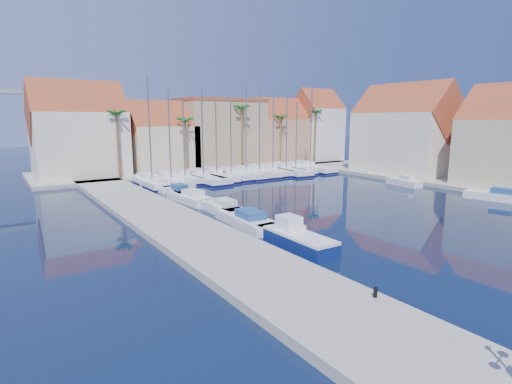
# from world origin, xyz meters

# --- Properties ---
(ground) EXTENTS (260.00, 260.00, 0.00)m
(ground) POSITION_xyz_m (0.00, 0.00, 0.00)
(ground) COLOR black
(ground) RESTS_ON ground
(quay_west) EXTENTS (6.00, 77.00, 0.50)m
(quay_west) POSITION_xyz_m (-9.00, 13.50, 0.25)
(quay_west) COLOR gray
(quay_west) RESTS_ON ground
(shore_north) EXTENTS (54.00, 16.00, 0.50)m
(shore_north) POSITION_xyz_m (10.00, 48.00, 0.25)
(shore_north) COLOR gray
(shore_north) RESTS_ON ground
(shore_east) EXTENTS (12.00, 60.00, 0.50)m
(shore_east) POSITION_xyz_m (32.00, 15.00, 0.25)
(shore_east) COLOR gray
(shore_east) RESTS_ON ground
(bollard) EXTENTS (0.20, 0.20, 0.49)m
(bollard) POSITION_xyz_m (-6.60, -2.93, 0.75)
(bollard) COLOR black
(bollard) RESTS_ON quay_west
(fishing_boat) EXTENTS (2.04, 5.88, 2.05)m
(fishing_boat) POSITION_xyz_m (-4.05, 5.74, 0.68)
(fishing_boat) COLOR navy
(fishing_boat) RESTS_ON ground
(motorboat_west_0) EXTENTS (1.96, 5.24, 1.40)m
(motorboat_west_0) POSITION_xyz_m (-3.79, 7.25, 0.51)
(motorboat_west_0) COLOR white
(motorboat_west_0) RESTS_ON ground
(motorboat_west_1) EXTENTS (2.74, 7.35, 1.40)m
(motorboat_west_1) POSITION_xyz_m (-3.81, 12.54, 0.51)
(motorboat_west_1) COLOR white
(motorboat_west_1) RESTS_ON ground
(motorboat_west_2) EXTENTS (1.99, 6.04, 1.40)m
(motorboat_west_2) POSITION_xyz_m (-3.29, 17.55, 0.51)
(motorboat_west_2) COLOR white
(motorboat_west_2) RESTS_ON ground
(motorboat_west_3) EXTENTS (2.69, 6.81, 1.40)m
(motorboat_west_3) POSITION_xyz_m (-3.75, 23.64, 0.51)
(motorboat_west_3) COLOR white
(motorboat_west_3) RESTS_ON ground
(motorboat_west_4) EXTENTS (2.06, 5.90, 1.40)m
(motorboat_west_4) POSITION_xyz_m (-3.44, 27.69, 0.51)
(motorboat_west_4) COLOR white
(motorboat_west_4) RESTS_ON ground
(motorboat_west_5) EXTENTS (2.69, 6.58, 1.40)m
(motorboat_west_5) POSITION_xyz_m (-3.83, 32.74, 0.51)
(motorboat_west_5) COLOR white
(motorboat_west_5) RESTS_ON ground
(motorboat_west_6) EXTENTS (2.64, 7.07, 1.40)m
(motorboat_west_6) POSITION_xyz_m (-3.76, 38.70, 0.51)
(motorboat_west_6) COLOR white
(motorboat_west_6) RESTS_ON ground
(motorboat_east_0) EXTENTS (3.17, 6.32, 1.40)m
(motorboat_east_0) POSITION_xyz_m (24.02, 6.29, 0.51)
(motorboat_east_0) COLOR white
(motorboat_east_0) RESTS_ON ground
(motorboat_east_1) EXTENTS (2.16, 5.04, 1.40)m
(motorboat_east_1) POSITION_xyz_m (23.99, 17.84, 0.51)
(motorboat_east_1) COLOR white
(motorboat_east_1) RESTS_ON ground
(sailboat_0) EXTENTS (2.70, 9.77, 13.90)m
(sailboat_0) POSITION_xyz_m (-3.83, 35.71, 0.61)
(sailboat_0) COLOR white
(sailboat_0) RESTS_ON ground
(sailboat_1) EXTENTS (2.98, 10.73, 12.15)m
(sailboat_1) POSITION_xyz_m (-1.34, 35.51, 0.57)
(sailboat_1) COLOR white
(sailboat_1) RESTS_ON ground
(sailboat_2) EXTENTS (2.60, 8.39, 11.05)m
(sailboat_2) POSITION_xyz_m (1.12, 36.58, 0.59)
(sailboat_2) COLOR white
(sailboat_2) RESTS_ON ground
(sailboat_3) EXTENTS (3.52, 11.83, 12.61)m
(sailboat_3) POSITION_xyz_m (3.41, 35.77, 0.56)
(sailboat_3) COLOR white
(sailboat_3) RESTS_ON ground
(sailboat_4) EXTENTS (3.63, 10.88, 12.19)m
(sailboat_4) POSITION_xyz_m (5.89, 36.33, 0.57)
(sailboat_4) COLOR white
(sailboat_4) RESTS_ON ground
(sailboat_5) EXTENTS (3.21, 9.67, 11.54)m
(sailboat_5) POSITION_xyz_m (8.10, 36.09, 0.58)
(sailboat_5) COLOR white
(sailboat_5) RESTS_ON ground
(sailboat_6) EXTENTS (2.96, 9.54, 13.65)m
(sailboat_6) POSITION_xyz_m (10.53, 35.86, 0.61)
(sailboat_6) COLOR white
(sailboat_6) RESTS_ON ground
(sailboat_7) EXTENTS (3.19, 10.21, 12.92)m
(sailboat_7) POSITION_xyz_m (13.24, 36.29, 0.59)
(sailboat_7) COLOR white
(sailboat_7) RESTS_ON ground
(sailboat_8) EXTENTS (3.43, 10.12, 12.82)m
(sailboat_8) POSITION_xyz_m (15.93, 36.46, 0.59)
(sailboat_8) COLOR white
(sailboat_8) RESTS_ON ground
(sailboat_9) EXTENTS (4.08, 12.14, 13.86)m
(sailboat_9) POSITION_xyz_m (18.10, 36.01, 0.57)
(sailboat_9) COLOR white
(sailboat_9) RESTS_ON ground
(sailboat_10) EXTENTS (3.20, 9.68, 11.26)m
(sailboat_10) POSITION_xyz_m (20.33, 36.19, 0.58)
(sailboat_10) COLOR white
(sailboat_10) RESTS_ON ground
(sailboat_11) EXTENTS (3.13, 11.24, 14.98)m
(sailboat_11) POSITION_xyz_m (23.30, 36.21, 0.60)
(sailboat_11) COLOR white
(sailboat_11) RESTS_ON ground
(building_0) EXTENTS (12.30, 9.00, 13.50)m
(building_0) POSITION_xyz_m (-10.00, 47.00, 6.52)
(building_0) COLOR beige
(building_0) RESTS_ON shore_north
(building_1) EXTENTS (10.30, 8.00, 11.00)m
(building_1) POSITION_xyz_m (2.00, 47.00, 5.30)
(building_1) COLOR beige
(building_1) RESTS_ON shore_north
(building_2) EXTENTS (14.20, 10.20, 11.50)m
(building_2) POSITION_xyz_m (13.00, 48.00, 6.26)
(building_2) COLOR tan
(building_2) RESTS_ON shore_north
(building_3) EXTENTS (10.30, 8.00, 12.00)m
(building_3) POSITION_xyz_m (25.00, 47.00, 5.86)
(building_3) COLOR tan
(building_3) RESTS_ON shore_north
(building_4) EXTENTS (8.30, 8.00, 14.00)m
(building_4) POSITION_xyz_m (34.00, 46.00, 6.97)
(building_4) COLOR white
(building_4) RESTS_ON shore_north
(building_6) EXTENTS (9.00, 14.30, 13.50)m
(building_6) POSITION_xyz_m (32.00, 24.00, 6.52)
(building_6) COLOR beige
(building_6) RESTS_ON shore_east
(palm_0) EXTENTS (2.60, 2.60, 10.15)m
(palm_0) POSITION_xyz_m (-6.00, 42.00, 9.08)
(palm_0) COLOR brown
(palm_0) RESTS_ON shore_north
(palm_1) EXTENTS (2.60, 2.60, 9.15)m
(palm_1) POSITION_xyz_m (4.00, 42.00, 8.14)
(palm_1) COLOR brown
(palm_1) RESTS_ON shore_north
(palm_2) EXTENTS (2.60, 2.60, 11.15)m
(palm_2) POSITION_xyz_m (14.00, 42.00, 10.02)
(palm_2) COLOR brown
(palm_2) RESTS_ON shore_north
(palm_3) EXTENTS (2.60, 2.60, 9.65)m
(palm_3) POSITION_xyz_m (22.00, 42.00, 8.61)
(palm_3) COLOR brown
(palm_3) RESTS_ON shore_north
(palm_4) EXTENTS (2.60, 2.60, 10.65)m
(palm_4) POSITION_xyz_m (30.00, 42.00, 9.55)
(palm_4) COLOR brown
(palm_4) RESTS_ON shore_north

